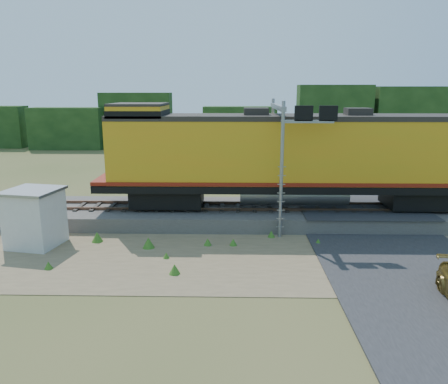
{
  "coord_description": "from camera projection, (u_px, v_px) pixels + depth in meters",
  "views": [
    {
      "loc": [
        -0.26,
        -17.99,
        7.33
      ],
      "look_at": [
        -0.72,
        3.0,
        2.4
      ],
      "focal_mm": 35.0,
      "sensor_mm": 36.0,
      "label": 1
    }
  ],
  "objects": [
    {
      "name": "ground",
      "position": [
        239.0,
        261.0,
        19.18
      ],
      "size": [
        140.0,
        140.0,
        0.0
      ],
      "primitive_type": "plane",
      "color": "#475123",
      "rests_on": "ground"
    },
    {
      "name": "ballast",
      "position": [
        238.0,
        214.0,
        24.93
      ],
      "size": [
        70.0,
        5.0,
        0.8
      ],
      "primitive_type": "cube",
      "color": "slate",
      "rests_on": "ground"
    },
    {
      "name": "rails",
      "position": [
        238.0,
        206.0,
        24.82
      ],
      "size": [
        70.0,
        1.54,
        0.16
      ],
      "color": "brown",
      "rests_on": "ballast"
    },
    {
      "name": "dirt_shoulder",
      "position": [
        195.0,
        256.0,
        19.71
      ],
      "size": [
        26.0,
        8.0,
        0.03
      ],
      "primitive_type": "cube",
      "color": "#8C7754",
      "rests_on": "ground"
    },
    {
      "name": "road",
      "position": [
        393.0,
        254.0,
        19.73
      ],
      "size": [
        7.0,
        66.0,
        0.86
      ],
      "color": "#38383A",
      "rests_on": "ground"
    },
    {
      "name": "tree_line_north",
      "position": [
        236.0,
        124.0,
        55.46
      ],
      "size": [
        130.0,
        3.0,
        6.5
      ],
      "color": "black",
      "rests_on": "ground"
    },
    {
      "name": "weed_clumps",
      "position": [
        160.0,
        259.0,
        19.35
      ],
      "size": [
        15.0,
        6.2,
        0.56
      ],
      "primitive_type": null,
      "color": "#3B7120",
      "rests_on": "ground"
    },
    {
      "name": "locomotive",
      "position": [
        289.0,
        156.0,
        24.1
      ],
      "size": [
        21.94,
        3.35,
        5.66
      ],
      "color": "black",
      "rests_on": "rails"
    },
    {
      "name": "shed",
      "position": [
        35.0,
        217.0,
        20.75
      ],
      "size": [
        2.73,
        2.73,
        2.77
      ],
      "rotation": [
        0.0,
        0.0,
        -0.18
      ],
      "color": "silver",
      "rests_on": "ground"
    },
    {
      "name": "signal_gantry",
      "position": [
        285.0,
        132.0,
        23.15
      ],
      "size": [
        2.7,
        6.2,
        6.82
      ],
      "color": "gray",
      "rests_on": "ground"
    }
  ]
}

